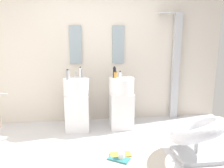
{
  "coord_description": "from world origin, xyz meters",
  "views": [
    {
      "loc": [
        -0.26,
        -2.8,
        1.72
      ],
      "look_at": [
        0.15,
        0.55,
        0.95
      ],
      "focal_mm": 37.73,
      "sensor_mm": 36.0,
      "label": 1
    }
  ],
  "objects": [
    {
      "name": "rear_partition",
      "position": [
        0.0,
        1.65,
        1.3
      ],
      "size": [
        4.8,
        0.1,
        2.6
      ],
      "primitive_type": "cube",
      "color": "beige",
      "rests_on": "ground_plane"
    },
    {
      "name": "soap_bottle_grey",
      "position": [
        -0.53,
        1.1,
        1.0
      ],
      "size": [
        0.06,
        0.06,
        0.18
      ],
      "color": "#99999E",
      "rests_on": "pedestal_sink_left"
    },
    {
      "name": "vanity_mirror_left",
      "position": [
        -0.39,
        1.58,
        1.46
      ],
      "size": [
        0.22,
        0.03,
        0.69
      ],
      "primitive_type": "cube",
      "color": "#8C9EA8"
    },
    {
      "name": "soap_bottle_blue",
      "position": [
        -0.31,
        1.3,
        0.99
      ],
      "size": [
        0.05,
        0.05,
        0.16
      ],
      "color": "#4C72B7",
      "rests_on": "pedestal_sink_left"
    },
    {
      "name": "lounge_chair",
      "position": [
        1.26,
        0.01,
        0.35
      ],
      "size": [
        1.1,
        1.1,
        0.65
      ],
      "color": "#B7BABF",
      "rests_on": "ground_plane"
    },
    {
      "name": "area_rug",
      "position": [
        0.36,
        0.0,
        0.01
      ],
      "size": [
        1.02,
        0.73,
        0.01
      ],
      "primitive_type": "cube",
      "color": "beige",
      "rests_on": "ground_plane"
    },
    {
      "name": "soap_bottle_white",
      "position": [
        -0.32,
        1.29,
        1.0
      ],
      "size": [
        0.04,
        0.04,
        0.19
      ],
      "color": "white",
      "rests_on": "pedestal_sink_left"
    },
    {
      "name": "vanity_mirror_right",
      "position": [
        0.39,
        1.58,
        1.46
      ],
      "size": [
        0.22,
        0.03,
        0.69
      ],
      "primitive_type": "cube",
      "color": "#8C9EA8"
    },
    {
      "name": "coffee_mug",
      "position": [
        0.22,
        0.06,
        0.06
      ],
      "size": [
        0.09,
        0.09,
        0.1
      ],
      "primitive_type": "cylinder",
      "color": "white",
      "rests_on": "area_rug"
    },
    {
      "name": "soap_bottle_clear",
      "position": [
        0.35,
        1.05,
        0.98
      ],
      "size": [
        0.04,
        0.04,
        0.14
      ],
      "color": "silver",
      "rests_on": "pedestal_sink_right"
    },
    {
      "name": "shower_column",
      "position": [
        1.5,
        1.53,
        1.08
      ],
      "size": [
        0.49,
        0.24,
        2.05
      ],
      "color": "#B7BABF",
      "rests_on": "ground_plane"
    },
    {
      "name": "ground_plane",
      "position": [
        0.0,
        0.0,
        -0.02
      ],
      "size": [
        4.8,
        3.6,
        0.04
      ],
      "primitive_type": "cube",
      "color": "silver"
    },
    {
      "name": "pedestal_sink_right",
      "position": [
        0.39,
        1.17,
        0.48
      ],
      "size": [
        0.44,
        0.44,
        1.01
      ],
      "color": "white",
      "rests_on": "ground_plane"
    },
    {
      "name": "soap_bottle_black",
      "position": [
        0.27,
        1.2,
        1.01
      ],
      "size": [
        0.05,
        0.05,
        0.2
      ],
      "color": "black",
      "rests_on": "pedestal_sink_right"
    },
    {
      "name": "pedestal_sink_left",
      "position": [
        -0.39,
        1.17,
        0.48
      ],
      "size": [
        0.44,
        0.44,
        1.01
      ],
      "color": "white",
      "rests_on": "ground_plane"
    },
    {
      "name": "soap_bottle_amber",
      "position": [
        0.28,
        1.16,
        0.97
      ],
      "size": [
        0.06,
        0.06,
        0.12
      ],
      "color": "#C68C38",
      "rests_on": "pedestal_sink_right"
    },
    {
      "name": "magazine_ochre",
      "position": [
        0.22,
        0.16,
        0.02
      ],
      "size": [
        0.29,
        0.15,
        0.02
      ],
      "primitive_type": "cube",
      "rotation": [
        0.0,
        0.0,
        0.03
      ],
      "color": "gold",
      "rests_on": "area_rug"
    },
    {
      "name": "magazine_teal",
      "position": [
        0.18,
        0.05,
        0.02
      ],
      "size": [
        0.32,
        0.28,
        0.02
      ],
      "primitive_type": "cube",
      "rotation": [
        0.0,
        0.0,
        -0.58
      ],
      "color": "teal",
      "rests_on": "area_rug"
    }
  ]
}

